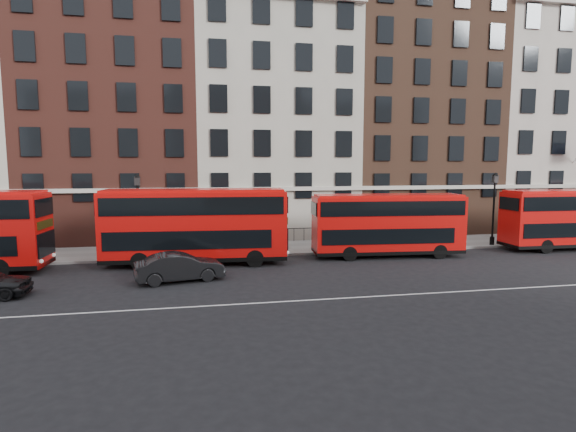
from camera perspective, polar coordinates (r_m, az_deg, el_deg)
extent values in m
plane|color=black|center=(22.62, 5.24, -8.93)|extent=(120.00, 120.00, 0.00)
cube|color=gray|center=(32.57, 0.15, -4.00)|extent=(80.00, 5.00, 0.15)
cube|color=gray|center=(30.16, 1.05, -4.84)|extent=(80.00, 0.30, 0.16)
cube|color=white|center=(20.78, 6.78, -10.33)|extent=(70.00, 0.12, 0.01)
cube|color=brown|center=(39.85, -20.98, 13.26)|extent=(12.80, 10.00, 22.00)
cube|color=#A19E8E|center=(39.57, -1.94, 11.55)|extent=(12.80, 10.00, 19.00)
cube|color=brown|center=(43.51, 15.36, 12.19)|extent=(12.80, 10.00, 21.00)
cube|color=#B0A698|center=(50.35, 28.76, 10.25)|extent=(12.80, 10.00, 20.00)
cube|color=black|center=(28.75, -28.33, -3.10)|extent=(0.22, 2.28, 1.34)
cube|color=black|center=(28.60, -28.45, -0.91)|extent=(0.20, 1.97, 0.43)
cylinder|color=black|center=(28.66, -32.71, -5.59)|extent=(1.05, 0.35, 1.03)
cylinder|color=black|center=(30.73, -30.87, -4.73)|extent=(1.05, 0.35, 1.03)
cube|color=red|center=(27.60, -11.65, -1.16)|extent=(10.98, 3.32, 4.07)
cube|color=black|center=(27.91, -11.56, -5.05)|extent=(10.98, 3.36, 0.25)
cube|color=black|center=(27.72, -12.26, -2.59)|extent=(9.75, 3.31, 1.08)
cube|color=black|center=(27.46, -11.71, 1.46)|extent=(10.57, 3.37, 1.03)
cube|color=red|center=(27.40, -11.75, 3.18)|extent=(10.66, 3.09, 0.19)
cube|color=black|center=(27.78, -0.32, -2.64)|extent=(0.24, 2.27, 1.34)
cube|color=black|center=(27.63, -0.33, -0.38)|extent=(0.22, 1.96, 0.43)
cylinder|color=black|center=(26.70, -4.22, -5.39)|extent=(1.05, 0.36, 1.03)
cylinder|color=black|center=(28.96, -4.43, -4.46)|extent=(1.05, 0.36, 1.03)
cylinder|color=black|center=(27.22, -18.30, -5.47)|extent=(1.05, 0.36, 1.03)
cylinder|color=black|center=(29.45, -17.41, -4.56)|extent=(1.05, 0.36, 1.03)
cube|color=red|center=(30.05, 12.54, -1.03)|extent=(9.87, 3.05, 3.66)
cube|color=black|center=(30.32, 12.46, -4.25)|extent=(9.88, 3.09, 0.22)
cube|color=black|center=(30.05, 12.01, -2.22)|extent=(8.77, 3.04, 0.97)
cube|color=black|center=(29.93, 12.60, 1.12)|extent=(9.51, 3.10, 0.93)
cube|color=red|center=(29.87, 12.63, 2.54)|extent=(9.58, 2.85, 0.17)
cube|color=black|center=(32.06, 20.83, -2.13)|extent=(0.23, 2.04, 1.20)
cube|color=black|center=(31.94, 20.90, -0.37)|extent=(0.21, 1.76, 0.39)
cylinder|color=black|center=(30.54, 18.71, -4.31)|extent=(0.94, 0.33, 0.93)
cylinder|color=black|center=(32.39, 17.16, -3.65)|extent=(0.94, 0.33, 0.93)
cylinder|color=black|center=(28.55, 7.83, -4.76)|extent=(0.94, 0.33, 0.93)
cylinder|color=black|center=(30.53, 6.88, -4.02)|extent=(0.94, 0.33, 0.93)
cube|color=red|center=(37.82, 32.45, -0.26)|extent=(10.13, 2.66, 3.79)
cube|color=black|center=(38.04, 32.29, -2.92)|extent=(10.13, 2.70, 0.23)
cube|color=black|center=(37.70, 32.06, -1.25)|extent=(8.98, 2.71, 1.01)
cube|color=black|center=(37.72, 32.56, 1.51)|extent=(9.75, 2.73, 0.96)
cube|color=red|center=(37.67, 32.63, 2.67)|extent=(9.84, 2.46, 0.17)
cylinder|color=black|center=(35.37, 29.94, -3.37)|extent=(0.97, 0.29, 0.96)
cylinder|color=black|center=(37.04, 27.85, -2.85)|extent=(0.97, 0.29, 0.96)
imported|color=black|center=(24.07, -13.57, -6.32)|extent=(4.74, 2.50, 1.49)
cylinder|color=black|center=(30.29, -18.42, -0.59)|extent=(0.14, 0.14, 4.60)
cylinder|color=black|center=(30.59, -18.29, -4.31)|extent=(0.32, 0.32, 0.60)
cube|color=#262626|center=(30.10, -18.60, 4.24)|extent=(0.32, 0.32, 0.55)
cone|color=black|center=(30.09, -18.62, 4.90)|extent=(0.44, 0.44, 0.25)
cylinder|color=black|center=(36.15, 24.62, 0.25)|extent=(0.14, 0.14, 4.60)
cylinder|color=black|center=(36.40, 24.48, -2.88)|extent=(0.32, 0.32, 0.60)
cube|color=#262626|center=(35.99, 24.81, 4.29)|extent=(0.32, 0.32, 0.55)
cone|color=black|center=(35.98, 24.84, 4.85)|extent=(0.44, 0.44, 0.25)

